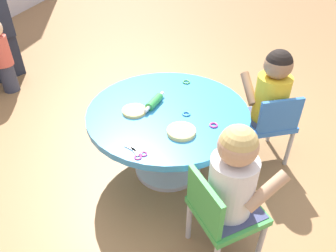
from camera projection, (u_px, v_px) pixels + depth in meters
name	position (u px, v px, depth m)	size (l,w,h in m)	color
ground_plane	(168.00, 168.00, 2.20)	(10.00, 10.00, 0.00)	#9E7247
craft_table	(168.00, 124.00, 1.98)	(0.97, 0.97, 0.47)	silver
child_chair_left	(221.00, 212.00, 1.53)	(0.42, 0.42, 0.54)	#B7B7BC
seated_child_left	(234.00, 175.00, 1.40)	(0.43, 0.44, 0.51)	#3F4772
child_chair_right	(269.00, 122.00, 2.10)	(0.40, 0.40, 0.54)	#B7B7BC
seated_child_right	(273.00, 89.00, 2.00)	(0.43, 0.39, 0.51)	#3F4772
toddler_standing	(1.00, 54.00, 2.83)	(0.17, 0.17, 0.67)	#33384C
rolling_pin	(154.00, 102.00, 1.95)	(0.23, 0.08, 0.05)	green
craft_scissors	(138.00, 153.00, 1.61)	(0.12, 0.14, 0.01)	silver
playdough_blob_0	(181.00, 131.00, 1.73)	(0.16, 0.16, 0.02)	#F2CC72
playdough_blob_1	(134.00, 111.00, 1.90)	(0.14, 0.14, 0.02)	#F2CC72
cookie_cutter_0	(186.00, 82.00, 2.19)	(0.05, 0.05, 0.01)	#4CB259
cookie_cutter_1	(214.00, 125.00, 1.79)	(0.05, 0.05, 0.01)	#D83FA5
cookie_cutter_2	(186.00, 114.00, 1.88)	(0.05, 0.05, 0.01)	#3F99D8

